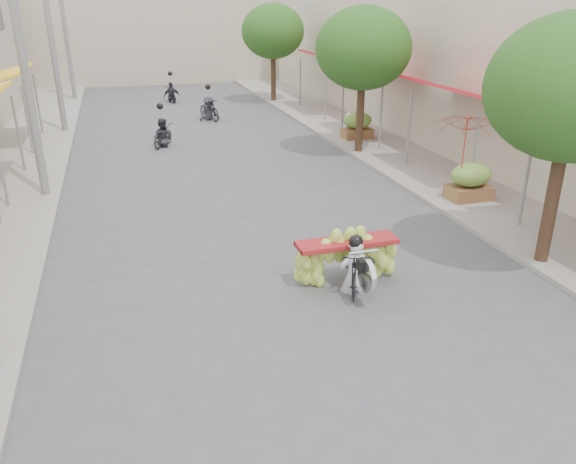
# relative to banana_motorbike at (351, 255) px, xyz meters

# --- Properties ---
(ground) EXTENTS (120.00, 120.00, 0.00)m
(ground) POSITION_rel_banana_motorbike_xyz_m (-1.00, -4.28, -0.68)
(ground) COLOR #4C4C51
(ground) RESTS_ON ground
(sidewalk_left) EXTENTS (4.00, 60.00, 0.12)m
(sidewalk_left) POSITION_rel_banana_motorbike_xyz_m (-8.00, 10.72, -0.62)
(sidewalk_left) COLOR gray
(sidewalk_left) RESTS_ON ground
(sidewalk_right) EXTENTS (4.00, 60.00, 0.12)m
(sidewalk_right) POSITION_rel_banana_motorbike_xyz_m (6.00, 10.72, -0.62)
(sidewalk_right) COLOR gray
(sidewalk_right) RESTS_ON ground
(shophouse_row_right) EXTENTS (9.77, 40.00, 6.00)m
(shophouse_row_right) POSITION_rel_banana_motorbike_xyz_m (10.99, 9.72, 2.32)
(shophouse_row_right) COLOR #BDB59D
(shophouse_row_right) RESTS_ON ground
(far_building) EXTENTS (20.00, 6.00, 7.00)m
(far_building) POSITION_rel_banana_motorbike_xyz_m (-1.00, 33.72, 2.82)
(far_building) COLOR #B3A48E
(far_building) RESTS_ON ground
(utility_pole_mid) EXTENTS (0.60, 0.24, 8.00)m
(utility_pole_mid) POSITION_rel_banana_motorbike_xyz_m (-6.40, 7.72, 3.34)
(utility_pole_mid) COLOR slate
(utility_pole_mid) RESTS_ON ground
(utility_pole_far) EXTENTS (0.60, 0.24, 8.00)m
(utility_pole_far) POSITION_rel_banana_motorbike_xyz_m (-6.40, 16.72, 3.34)
(utility_pole_far) COLOR slate
(utility_pole_far) RESTS_ON ground
(utility_pole_back) EXTENTS (0.60, 0.24, 8.00)m
(utility_pole_back) POSITION_rel_banana_motorbike_xyz_m (-6.40, 25.72, 3.34)
(utility_pole_back) COLOR slate
(utility_pole_back) RESTS_ON ground
(street_tree_near) EXTENTS (3.40, 3.40, 5.25)m
(street_tree_near) POSITION_rel_banana_motorbike_xyz_m (4.40, -0.28, 3.10)
(street_tree_near) COLOR #3A2719
(street_tree_near) RESTS_ON ground
(street_tree_mid) EXTENTS (3.40, 3.40, 5.25)m
(street_tree_mid) POSITION_rel_banana_motorbike_xyz_m (4.40, 9.72, 3.10)
(street_tree_mid) COLOR #3A2719
(street_tree_mid) RESTS_ON ground
(street_tree_far) EXTENTS (3.40, 3.40, 5.25)m
(street_tree_far) POSITION_rel_banana_motorbike_xyz_m (4.40, 21.72, 3.10)
(street_tree_far) COLOR #3A2719
(street_tree_far) RESTS_ON ground
(produce_crate_mid) EXTENTS (1.20, 0.88, 1.16)m
(produce_crate_mid) POSITION_rel_banana_motorbike_xyz_m (5.20, 3.72, 0.03)
(produce_crate_mid) COLOR brown
(produce_crate_mid) RESTS_ON ground
(produce_crate_far) EXTENTS (1.20, 0.88, 1.16)m
(produce_crate_far) POSITION_rel_banana_motorbike_xyz_m (5.20, 11.72, 0.03)
(produce_crate_far) COLOR brown
(produce_crate_far) RESTS_ON ground
(banana_motorbike) EXTENTS (2.20, 1.79, 2.02)m
(banana_motorbike) POSITION_rel_banana_motorbike_xyz_m (0.00, 0.00, 0.00)
(banana_motorbike) COLOR black
(banana_motorbike) RESTS_ON ground
(market_umbrella) EXTENTS (2.22, 2.22, 1.97)m
(market_umbrella) POSITION_rel_banana_motorbike_xyz_m (4.83, 3.61, 1.90)
(market_umbrella) COLOR #A41F15
(market_umbrella) RESTS_ON ground
(pedestrian) EXTENTS (0.99, 0.79, 1.76)m
(pedestrian) POSITION_rel_banana_motorbike_xyz_m (5.24, 12.55, 0.31)
(pedestrian) COLOR white
(pedestrian) RESTS_ON ground
(bg_motorbike_a) EXTENTS (1.21, 1.60, 1.95)m
(bg_motorbike_a) POSITION_rel_banana_motorbike_xyz_m (-2.54, 13.01, 0.08)
(bg_motorbike_a) COLOR black
(bg_motorbike_a) RESTS_ON ground
(bg_motorbike_b) EXTENTS (1.18, 1.84, 1.95)m
(bg_motorbike_b) POSITION_rel_banana_motorbike_xyz_m (0.08, 17.66, 0.15)
(bg_motorbike_b) COLOR black
(bg_motorbike_b) RESTS_ON ground
(bg_motorbike_c) EXTENTS (1.03, 1.55, 1.95)m
(bg_motorbike_c) POSITION_rel_banana_motorbike_xyz_m (-1.10, 23.39, 0.14)
(bg_motorbike_c) COLOR black
(bg_motorbike_c) RESTS_ON ground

